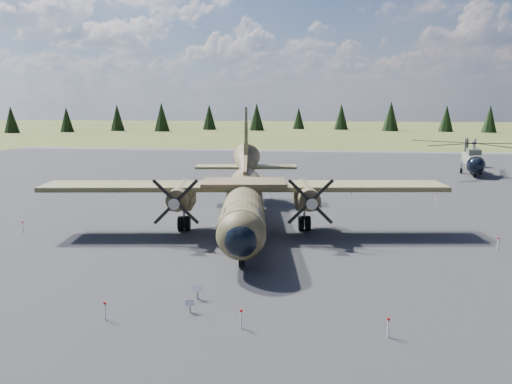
# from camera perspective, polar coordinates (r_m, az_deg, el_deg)

# --- Properties ---
(ground) EXTENTS (500.00, 500.00, 0.00)m
(ground) POSITION_cam_1_polar(r_m,az_deg,el_deg) (34.55, -1.27, -5.61)
(ground) COLOR brown
(ground) RESTS_ON ground
(apron) EXTENTS (120.00, 120.00, 0.04)m
(apron) POSITION_cam_1_polar(r_m,az_deg,el_deg) (44.17, 0.78, -2.16)
(apron) COLOR #57585C
(apron) RESTS_ON ground
(transport_plane) EXTENTS (29.12, 26.27, 9.58)m
(transport_plane) POSITION_cam_1_polar(r_m,az_deg,el_deg) (37.35, -1.35, -0.10)
(transport_plane) COLOR #353A1F
(transport_plane) RESTS_ON ground
(helicopter_near) EXTENTS (19.60, 21.32, 4.37)m
(helicopter_near) POSITION_cam_1_polar(r_m,az_deg,el_deg) (72.49, 23.59, 4.25)
(helicopter_near) COLOR slate
(helicopter_near) RESTS_ON ground
(info_placard_left) EXTENTS (0.43, 0.27, 0.62)m
(info_placard_left) POSITION_cam_1_polar(r_m,az_deg,el_deg) (23.19, -7.56, -12.60)
(info_placard_left) COLOR gray
(info_placard_left) RESTS_ON ground
(info_placard_right) EXTENTS (0.48, 0.22, 0.74)m
(info_placard_right) POSITION_cam_1_polar(r_m,az_deg,el_deg) (24.57, -6.71, -11.06)
(info_placard_right) COLOR gray
(info_placard_right) RESTS_ON ground
(barrier_fence) EXTENTS (33.12, 29.62, 0.85)m
(barrier_fence) POSITION_cam_1_polar(r_m,az_deg,el_deg) (34.42, -2.06, -4.80)
(barrier_fence) COLOR white
(barrier_fence) RESTS_ON ground
(treeline) EXTENTS (312.31, 313.80, 10.98)m
(treeline) POSITION_cam_1_polar(r_m,az_deg,el_deg) (31.63, -2.19, 1.79)
(treeline) COLOR black
(treeline) RESTS_ON ground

